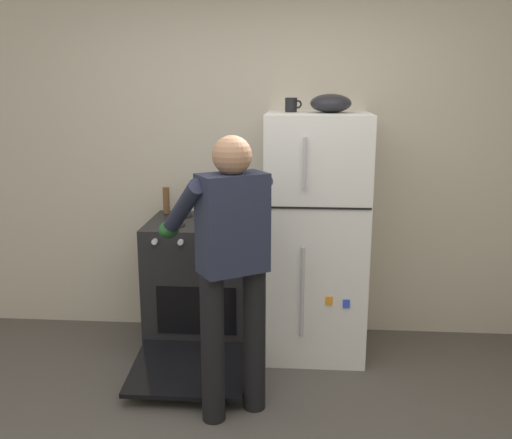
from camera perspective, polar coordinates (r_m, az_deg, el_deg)
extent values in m
cube|color=beige|center=(4.28, 0.79, 6.52)|extent=(6.00, 0.10, 2.70)
cube|color=white|center=(4.00, 5.88, -1.57)|extent=(0.68, 0.68, 1.67)
cube|color=black|center=(3.60, 6.11, 1.13)|extent=(0.67, 0.01, 0.01)
cylinder|color=#B7B7BC|center=(3.74, 4.60, -7.20)|extent=(0.02, 0.02, 0.61)
cylinder|color=#B7B7BC|center=(3.53, 4.85, 5.59)|extent=(0.02, 0.02, 0.31)
cube|color=blue|center=(3.80, 8.92, -8.24)|extent=(0.04, 0.01, 0.06)
cube|color=orange|center=(3.78, 7.23, -7.98)|extent=(0.04, 0.01, 0.06)
cube|color=black|center=(4.16, -5.15, -6.34)|extent=(0.76, 0.64, 0.92)
cube|color=black|center=(3.89, -5.91, -8.96)|extent=(0.53, 0.01, 0.33)
cylinder|color=black|center=(3.93, -8.26, -0.57)|extent=(0.17, 0.17, 0.01)
cylinder|color=black|center=(3.87, -2.98, -0.67)|extent=(0.17, 0.17, 0.01)
cylinder|color=black|center=(4.20, -7.42, 0.38)|extent=(0.17, 0.17, 0.01)
cylinder|color=black|center=(4.14, -2.47, 0.29)|extent=(0.17, 0.17, 0.01)
cylinder|color=silver|center=(3.78, -10.00, -2.17)|extent=(0.04, 0.03, 0.04)
cylinder|color=silver|center=(3.75, -7.47, -2.24)|extent=(0.04, 0.03, 0.04)
cylinder|color=silver|center=(3.71, -4.75, -2.30)|extent=(0.04, 0.03, 0.04)
cylinder|color=silver|center=(3.69, -2.14, -2.36)|extent=(0.04, 0.03, 0.04)
cube|color=black|center=(3.75, -6.61, -14.47)|extent=(0.72, 0.59, 0.10)
cylinder|color=black|center=(3.27, -4.31, -12.67)|extent=(0.13, 0.13, 0.86)
cylinder|color=black|center=(3.37, -0.17, -11.79)|extent=(0.13, 0.13, 0.86)
cube|color=#23283D|center=(3.08, -2.32, -0.40)|extent=(0.41, 0.36, 0.54)
sphere|color=#A37556|center=(3.01, -2.39, 6.35)|extent=(0.21, 0.21, 0.21)
sphere|color=#3C3C3C|center=(3.02, -2.38, 5.66)|extent=(0.15, 0.15, 0.15)
cylinder|color=#23283D|center=(3.19, -7.34, 1.00)|extent=(0.35, 0.47, 0.40)
cylinder|color=#23283D|center=(3.35, -0.94, 1.70)|extent=(0.35, 0.47, 0.40)
ellipsoid|color=#1E5123|center=(3.44, -8.61, -0.99)|extent=(0.12, 0.18, 0.10)
ellipsoid|color=#1E5123|center=(3.58, -2.58, -0.24)|extent=(0.12, 0.18, 0.10)
cylinder|color=#19479E|center=(3.95, -3.14, 0.42)|extent=(0.23, 0.23, 0.10)
cube|color=black|center=(3.96, -5.13, 0.95)|extent=(0.05, 0.03, 0.02)
cube|color=black|center=(3.92, -1.14, 0.89)|extent=(0.05, 0.03, 0.02)
cylinder|color=black|center=(3.92, 3.49, 11.24)|extent=(0.08, 0.08, 0.10)
torus|color=black|center=(3.92, 4.15, 11.30)|extent=(0.06, 0.01, 0.06)
cylinder|color=brown|center=(4.26, -8.86, 1.88)|extent=(0.05, 0.05, 0.19)
ellipsoid|color=black|center=(3.87, 7.40, 11.33)|extent=(0.27, 0.27, 0.12)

